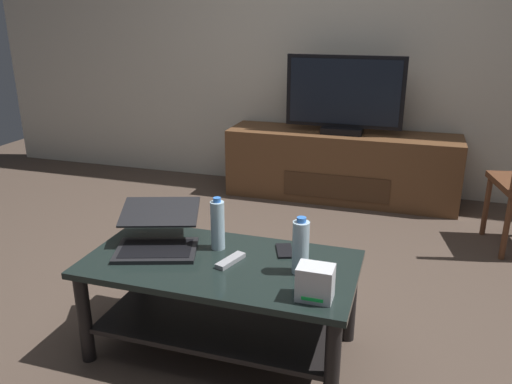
{
  "coord_description": "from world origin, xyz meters",
  "views": [
    {
      "loc": [
        0.73,
        -2.16,
        1.46
      ],
      "look_at": [
        -0.0,
        0.18,
        0.6
      ],
      "focal_mm": 35.76,
      "sensor_mm": 36.0,
      "label": 1
    }
  ],
  "objects_px": {
    "laptop": "(158,234)",
    "television": "(344,97)",
    "router_box": "(315,283)",
    "water_bottle_near": "(218,225)",
    "coffee_table": "(221,289)",
    "cell_phone": "(285,251)",
    "tv_remote": "(231,261)",
    "media_cabinet": "(341,166)",
    "water_bottle_far": "(301,247)"
  },
  "relations": [
    {
      "from": "laptop",
      "to": "television",
      "type": "bearing_deg",
      "value": 76.22
    },
    {
      "from": "router_box",
      "to": "water_bottle_near",
      "type": "xyz_separation_m",
      "value": [
        -0.5,
        0.3,
        0.05
      ]
    },
    {
      "from": "coffee_table",
      "to": "router_box",
      "type": "xyz_separation_m",
      "value": [
        0.45,
        -0.18,
        0.21
      ]
    },
    {
      "from": "cell_phone",
      "to": "tv_remote",
      "type": "xyz_separation_m",
      "value": [
        -0.2,
        -0.17,
        0.01
      ]
    },
    {
      "from": "router_box",
      "to": "cell_phone",
      "type": "xyz_separation_m",
      "value": [
        -0.21,
        0.35,
        -0.06
      ]
    },
    {
      "from": "coffee_table",
      "to": "tv_remote",
      "type": "xyz_separation_m",
      "value": [
        0.05,
        0.0,
        0.15
      ]
    },
    {
      "from": "cell_phone",
      "to": "water_bottle_near",
      "type": "bearing_deg",
      "value": 169.76
    },
    {
      "from": "laptop",
      "to": "cell_phone",
      "type": "distance_m",
      "value": 0.58
    },
    {
      "from": "router_box",
      "to": "water_bottle_near",
      "type": "height_order",
      "value": "water_bottle_near"
    },
    {
      "from": "water_bottle_near",
      "to": "cell_phone",
      "type": "relative_size",
      "value": 1.75
    },
    {
      "from": "tv_remote",
      "to": "cell_phone",
      "type": "bearing_deg",
      "value": 59.16
    },
    {
      "from": "media_cabinet",
      "to": "tv_remote",
      "type": "bearing_deg",
      "value": -93.94
    },
    {
      "from": "television",
      "to": "water_bottle_near",
      "type": "height_order",
      "value": "television"
    },
    {
      "from": "media_cabinet",
      "to": "television",
      "type": "xyz_separation_m",
      "value": [
        0.0,
        -0.02,
        0.57
      ]
    },
    {
      "from": "cell_phone",
      "to": "tv_remote",
      "type": "distance_m",
      "value": 0.26
    },
    {
      "from": "coffee_table",
      "to": "water_bottle_near",
      "type": "height_order",
      "value": "water_bottle_near"
    },
    {
      "from": "tv_remote",
      "to": "laptop",
      "type": "bearing_deg",
      "value": -170.06
    },
    {
      "from": "cell_phone",
      "to": "tv_remote",
      "type": "height_order",
      "value": "tv_remote"
    },
    {
      "from": "television",
      "to": "coffee_table",
      "type": "bearing_deg",
      "value": -95.21
    },
    {
      "from": "coffee_table",
      "to": "router_box",
      "type": "distance_m",
      "value": 0.52
    },
    {
      "from": "router_box",
      "to": "water_bottle_far",
      "type": "xyz_separation_m",
      "value": [
        -0.1,
        0.19,
        0.05
      ]
    },
    {
      "from": "coffee_table",
      "to": "media_cabinet",
      "type": "bearing_deg",
      "value": 84.84
    },
    {
      "from": "coffee_table",
      "to": "laptop",
      "type": "height_order",
      "value": "laptop"
    },
    {
      "from": "media_cabinet",
      "to": "cell_phone",
      "type": "relative_size",
      "value": 13.21
    },
    {
      "from": "laptop",
      "to": "cell_phone",
      "type": "relative_size",
      "value": 3.44
    },
    {
      "from": "water_bottle_near",
      "to": "router_box",
      "type": "bearing_deg",
      "value": -30.45
    },
    {
      "from": "water_bottle_far",
      "to": "water_bottle_near",
      "type": "bearing_deg",
      "value": 164.77
    },
    {
      "from": "media_cabinet",
      "to": "water_bottle_far",
      "type": "xyz_separation_m",
      "value": [
        0.15,
        -2.19,
        0.28
      ]
    },
    {
      "from": "tv_remote",
      "to": "water_bottle_far",
      "type": "bearing_deg",
      "value": 19.41
    },
    {
      "from": "tv_remote",
      "to": "router_box",
      "type": "bearing_deg",
      "value": -6.05
    },
    {
      "from": "water_bottle_near",
      "to": "tv_remote",
      "type": "xyz_separation_m",
      "value": [
        0.1,
        -0.12,
        -0.11
      ]
    },
    {
      "from": "water_bottle_near",
      "to": "tv_remote",
      "type": "height_order",
      "value": "water_bottle_near"
    },
    {
      "from": "coffee_table",
      "to": "water_bottle_near",
      "type": "distance_m",
      "value": 0.29
    },
    {
      "from": "coffee_table",
      "to": "cell_phone",
      "type": "relative_size",
      "value": 8.38
    },
    {
      "from": "water_bottle_far",
      "to": "tv_remote",
      "type": "bearing_deg",
      "value": -178.47
    },
    {
      "from": "media_cabinet",
      "to": "laptop",
      "type": "relative_size",
      "value": 3.84
    },
    {
      "from": "media_cabinet",
      "to": "router_box",
      "type": "height_order",
      "value": "router_box"
    },
    {
      "from": "media_cabinet",
      "to": "tv_remote",
      "type": "height_order",
      "value": "media_cabinet"
    },
    {
      "from": "television",
      "to": "water_bottle_far",
      "type": "height_order",
      "value": "television"
    },
    {
      "from": "laptop",
      "to": "router_box",
      "type": "height_order",
      "value": "laptop"
    },
    {
      "from": "router_box",
      "to": "tv_remote",
      "type": "xyz_separation_m",
      "value": [
        -0.4,
        0.18,
        -0.06
      ]
    },
    {
      "from": "cell_phone",
      "to": "router_box",
      "type": "bearing_deg",
      "value": -79.9
    },
    {
      "from": "cell_phone",
      "to": "tv_remote",
      "type": "relative_size",
      "value": 0.88
    },
    {
      "from": "media_cabinet",
      "to": "water_bottle_far",
      "type": "relative_size",
      "value": 7.59
    },
    {
      "from": "television",
      "to": "tv_remote",
      "type": "xyz_separation_m",
      "value": [
        -0.15,
        -2.18,
        -0.39
      ]
    },
    {
      "from": "water_bottle_near",
      "to": "cell_phone",
      "type": "xyz_separation_m",
      "value": [
        0.3,
        0.05,
        -0.11
      ]
    },
    {
      "from": "water_bottle_far",
      "to": "cell_phone",
      "type": "relative_size",
      "value": 1.74
    },
    {
      "from": "media_cabinet",
      "to": "coffee_table",
      "type": "bearing_deg",
      "value": -95.16
    },
    {
      "from": "coffee_table",
      "to": "cell_phone",
      "type": "distance_m",
      "value": 0.33
    },
    {
      "from": "television",
      "to": "router_box",
      "type": "xyz_separation_m",
      "value": [
        0.25,
        -2.36,
        -0.33
      ]
    }
  ]
}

